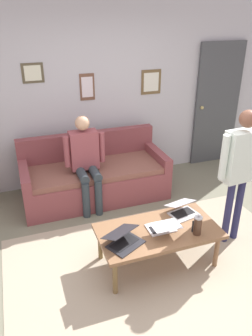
{
  "coord_description": "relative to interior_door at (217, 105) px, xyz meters",
  "views": [
    {
      "loc": [
        1.14,
        2.59,
        2.53
      ],
      "look_at": [
        -0.05,
        -0.76,
        0.8
      ],
      "focal_mm": 35.57,
      "sensor_mm": 36.0,
      "label": 1
    }
  ],
  "objects": [
    {
      "name": "laptop_right",
      "position": [
        1.66,
        1.95,
        -0.55
      ],
      "size": [
        0.35,
        0.35,
        0.16
      ],
      "color": "silver",
      "rests_on": "coffee_table"
    },
    {
      "name": "person_seated",
      "position": [
        2.47,
        0.74,
        -0.3
      ],
      "size": [
        0.55,
        0.51,
        1.28
      ],
      "color": "#2D363C",
      "rests_on": "ground_plane"
    },
    {
      "name": "coffee_table",
      "position": [
        2.04,
        2.14,
        -0.63
      ],
      "size": [
        1.27,
        0.68,
        0.43
      ],
      "color": "brown",
      "rests_on": "ground_plane"
    },
    {
      "name": "ground_plane",
      "position": [
        2.17,
        2.11,
        -1.02
      ],
      "size": [
        7.68,
        7.68,
        0.0
      ],
      "primitive_type": "plane",
      "color": "#6E6E59"
    },
    {
      "name": "person_standing",
      "position": [
        1.06,
        2.06,
        0.0
      ],
      "size": [
        0.57,
        0.21,
        1.6
      ],
      "color": "navy",
      "rests_on": "ground_plane"
    },
    {
      "name": "area_rug",
      "position": [
        2.04,
        2.24,
        -1.02
      ],
      "size": [
        3.22,
        2.1,
        0.01
      ],
      "primitive_type": "cube",
      "color": "tan",
      "rests_on": "ground_plane"
    },
    {
      "name": "french_press",
      "position": [
        1.7,
        2.34,
        -0.49
      ],
      "size": [
        0.1,
        0.08,
        0.24
      ],
      "color": "#4C3323",
      "rests_on": "coffee_table"
    },
    {
      "name": "interior_door",
      "position": [
        0.0,
        0.0,
        0.0
      ],
      "size": [
        0.82,
        0.09,
        2.05
      ],
      "color": "#43464A",
      "rests_on": "ground_plane"
    },
    {
      "name": "laptop_left",
      "position": [
        2.01,
        2.17,
        -0.55
      ],
      "size": [
        0.29,
        0.33,
        0.12
      ],
      "color": "silver",
      "rests_on": "coffee_table"
    },
    {
      "name": "laptop_center",
      "position": [
        2.46,
        2.23,
        -0.55
      ],
      "size": [
        0.44,
        0.42,
        0.16
      ],
      "color": "#28282D",
      "rests_on": "coffee_table"
    },
    {
      "name": "couch",
      "position": [
        2.32,
        0.51,
        -0.72
      ],
      "size": [
        2.03,
        0.88,
        0.88
      ],
      "color": "brown",
      "rests_on": "ground_plane"
    },
    {
      "name": "back_wall",
      "position": [
        2.17,
        -0.09,
        0.33
      ],
      "size": [
        7.04,
        0.11,
        2.7
      ],
      "color": "#B6B7BE",
      "rests_on": "ground_plane"
    }
  ]
}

